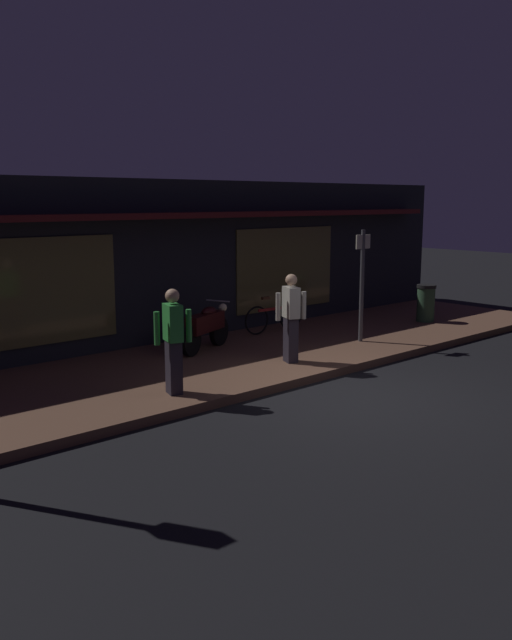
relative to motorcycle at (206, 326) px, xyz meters
The scene contains 9 objects.
ground_plane 3.86m from the motorcycle, 86.91° to the right, with size 60.00×60.00×0.00m, color black.
sidewalk_slab 1.00m from the motorcycle, 75.62° to the right, with size 18.00×4.00×0.15m, color brown.
storefront_building 2.84m from the motorcycle, 85.48° to the left, with size 18.00×3.30×3.60m.
motorcycle is the anchor object (origin of this frame).
bicycle_parked 2.34m from the motorcycle, 10.74° to the left, with size 1.66×0.42×0.91m.
person_photographer 3.11m from the motorcycle, 136.92° to the right, with size 0.61×0.43×1.67m.
person_bystander 1.98m from the motorcycle, 72.55° to the right, with size 0.60×0.43×1.67m.
sign_post 3.50m from the motorcycle, 26.87° to the right, with size 0.44×0.09×2.40m.
trash_bin 6.21m from the motorcycle, 10.06° to the right, with size 0.48×0.48×0.93m.
Camera 1 is at (-8.21, -6.70, 3.16)m, focal length 37.13 mm.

